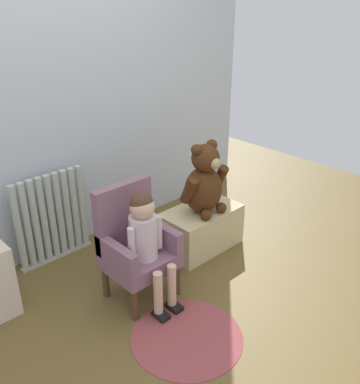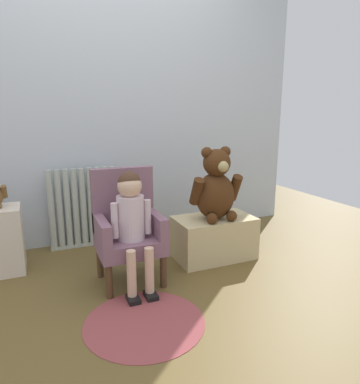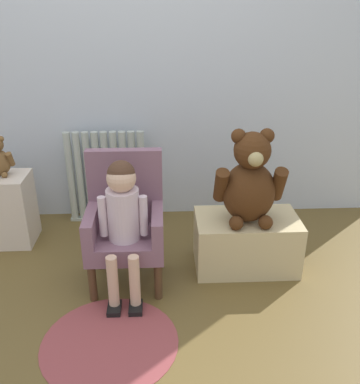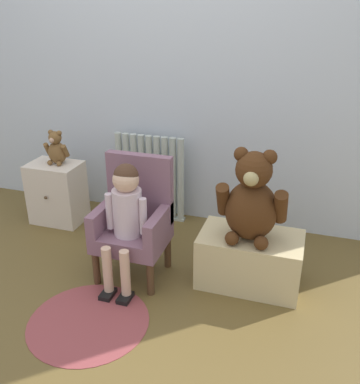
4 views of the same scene
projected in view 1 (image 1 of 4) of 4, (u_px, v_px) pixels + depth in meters
ground_plane at (180, 330)px, 2.50m from camera, size 6.00×6.00×0.00m
back_wall at (45, 90)px, 2.85m from camera, size 3.80×0.05×2.40m
radiator at (52, 218)px, 3.05m from camera, size 0.56×0.05×0.66m
child_armchair at (135, 244)px, 2.68m from camera, size 0.41×0.36×0.74m
child_figure at (146, 233)px, 2.55m from camera, size 0.25×0.35×0.75m
low_bench at (201, 228)px, 3.26m from camera, size 0.60×0.35×0.32m
large_teddy_bear at (204, 182)px, 3.06m from camera, size 0.39×0.28×0.54m
floor_rug at (187, 337)px, 2.45m from camera, size 0.65×0.65×0.01m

